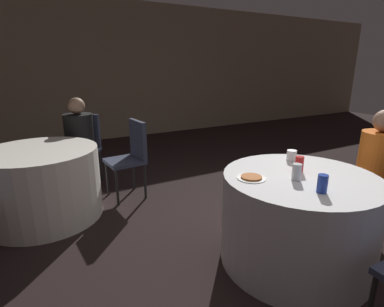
% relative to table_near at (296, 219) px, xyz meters
% --- Properties ---
extents(ground_plane, '(16.00, 16.00, 0.00)m').
position_rel_table_near_xyz_m(ground_plane, '(-0.03, 0.05, -0.36)').
color(ground_plane, black).
extents(wall_back, '(16.00, 0.06, 2.80)m').
position_rel_table_near_xyz_m(wall_back, '(-0.03, 4.99, 1.04)').
color(wall_back, gray).
rests_on(wall_back, ground_plane).
extents(table_near, '(1.17, 1.17, 0.73)m').
position_rel_table_near_xyz_m(table_near, '(0.00, 0.00, 0.00)').
color(table_near, white).
rests_on(table_near, ground_plane).
extents(table_far, '(1.13, 1.13, 0.73)m').
position_rel_table_near_xyz_m(table_far, '(-1.70, 1.77, 0.00)').
color(table_far, white).
rests_on(table_far, ground_plane).
extents(chair_near_east, '(0.43, 0.42, 0.91)m').
position_rel_table_near_xyz_m(chair_near_east, '(0.99, -0.05, 0.19)').
color(chair_near_east, '#2D3347').
rests_on(chair_near_east, ground_plane).
extents(chair_far_northeast, '(0.56, 0.56, 0.91)m').
position_rel_table_near_xyz_m(chair_far_northeast, '(-1.14, 2.57, 0.19)').
color(chair_far_northeast, '#2D3347').
rests_on(chair_far_northeast, ground_plane).
extents(chair_far_east, '(0.44, 0.43, 0.91)m').
position_rel_table_near_xyz_m(chair_far_east, '(-0.73, 1.85, 0.19)').
color(chair_far_east, '#2D3347').
rests_on(chair_far_east, ground_plane).
extents(person_black_shirt, '(0.47, 0.50, 1.14)m').
position_rel_table_near_xyz_m(person_black_shirt, '(-1.23, 2.44, 0.23)').
color(person_black_shirt, '#33384C').
rests_on(person_black_shirt, ground_plane).
extents(person_orange_shirt, '(0.50, 0.33, 1.17)m').
position_rel_table_near_xyz_m(person_orange_shirt, '(0.83, -0.05, 0.23)').
color(person_orange_shirt, black).
rests_on(person_orange_shirt, ground_plane).
extents(pizza_plate_near, '(0.21, 0.21, 0.02)m').
position_rel_table_near_xyz_m(pizza_plate_near, '(-0.36, 0.14, 0.37)').
color(pizza_plate_near, white).
rests_on(pizza_plate_near, table_near).
extents(soda_can_red, '(0.07, 0.07, 0.12)m').
position_rel_table_near_xyz_m(soda_can_red, '(0.06, 0.08, 0.42)').
color(soda_can_red, red).
rests_on(soda_can_red, table_near).
extents(soda_can_silver, '(0.07, 0.07, 0.12)m').
position_rel_table_near_xyz_m(soda_can_silver, '(-0.10, -0.04, 0.42)').
color(soda_can_silver, silver).
rests_on(soda_can_silver, table_near).
extents(soda_can_blue, '(0.07, 0.07, 0.12)m').
position_rel_table_near_xyz_m(soda_can_blue, '(-0.13, -0.28, 0.42)').
color(soda_can_blue, '#1E38A5').
rests_on(soda_can_blue, table_near).
extents(cup_near, '(0.08, 0.08, 0.09)m').
position_rel_table_near_xyz_m(cup_near, '(0.22, 0.31, 0.41)').
color(cup_near, white).
rests_on(cup_near, table_near).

